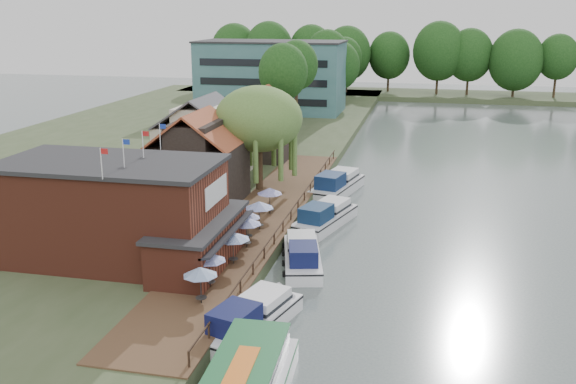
# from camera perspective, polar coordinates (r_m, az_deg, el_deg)

# --- Properties ---
(ground) EXTENTS (260.00, 260.00, 0.00)m
(ground) POSITION_cam_1_polar(r_m,az_deg,el_deg) (45.20, 4.15, -8.21)
(ground) COLOR #4B5655
(ground) RESTS_ON ground
(land_bank) EXTENTS (50.00, 140.00, 1.00)m
(land_bank) POSITION_cam_1_polar(r_m,az_deg,el_deg) (85.78, -12.42, 3.46)
(land_bank) COLOR #384728
(land_bank) RESTS_ON ground
(quay_deck) EXTENTS (6.00, 50.00, 0.10)m
(quay_deck) POSITION_cam_1_polar(r_m,az_deg,el_deg) (55.49, -2.47, -2.37)
(quay_deck) COLOR #47301E
(quay_deck) RESTS_ON land_bank
(quay_rail) EXTENTS (0.20, 49.00, 1.00)m
(quay_rail) POSITION_cam_1_polar(r_m,az_deg,el_deg) (55.20, 0.37, -1.96)
(quay_rail) COLOR black
(quay_rail) RESTS_ON land_bank
(pub) EXTENTS (20.00, 11.00, 7.30)m
(pub) POSITION_cam_1_polar(r_m,az_deg,el_deg) (46.59, -13.21, -1.74)
(pub) COLOR maroon
(pub) RESTS_ON land_bank
(hotel_block) EXTENTS (25.40, 12.40, 12.30)m
(hotel_block) POSITION_cam_1_polar(r_m,az_deg,el_deg) (114.85, -1.51, 10.26)
(hotel_block) COLOR #38666B
(hotel_block) RESTS_ON land_bank
(cottage_a) EXTENTS (8.60, 7.60, 8.50)m
(cottage_a) POSITION_cam_1_polar(r_m,az_deg,el_deg) (60.13, -7.99, 3.08)
(cottage_a) COLOR black
(cottage_a) RESTS_ON land_bank
(cottage_b) EXTENTS (9.60, 8.60, 8.50)m
(cottage_b) POSITION_cam_1_polar(r_m,az_deg,el_deg) (70.33, -7.46, 4.97)
(cottage_b) COLOR beige
(cottage_b) RESTS_ON land_bank
(cottage_c) EXTENTS (7.60, 7.60, 8.50)m
(cottage_c) POSITION_cam_1_polar(r_m,az_deg,el_deg) (77.59, -2.40, 6.11)
(cottage_c) COLOR black
(cottage_c) RESTS_ON land_bank
(willow) EXTENTS (8.60, 8.60, 10.43)m
(willow) POSITION_cam_1_polar(r_m,az_deg,el_deg) (63.23, -2.61, 4.74)
(willow) COLOR #476B2D
(willow) RESTS_ON land_bank
(umbrella_0) EXTENTS (2.16, 2.16, 2.38)m
(umbrella_0) POSITION_cam_1_polar(r_m,az_deg,el_deg) (39.76, -7.76, -8.21)
(umbrella_0) COLOR navy
(umbrella_0) RESTS_ON quay_deck
(umbrella_1) EXTENTS (2.20, 2.20, 2.38)m
(umbrella_1) POSITION_cam_1_polar(r_m,az_deg,el_deg) (41.90, -6.98, -6.88)
(umbrella_1) COLOR navy
(umbrella_1) RESTS_ON quay_deck
(umbrella_2) EXTENTS (2.45, 2.45, 2.38)m
(umbrella_2) POSITION_cam_1_polar(r_m,az_deg,el_deg) (45.44, -4.90, -4.97)
(umbrella_2) COLOR navy
(umbrella_2) RESTS_ON quay_deck
(umbrella_3) EXTENTS (2.28, 2.28, 2.38)m
(umbrella_3) POSITION_cam_1_polar(r_m,az_deg,el_deg) (48.46, -3.70, -3.59)
(umbrella_3) COLOR navy
(umbrella_3) RESTS_ON quay_deck
(umbrella_4) EXTENTS (1.97, 1.97, 2.38)m
(umbrella_4) POSITION_cam_1_polar(r_m,az_deg,el_deg) (49.92, -3.58, -3.00)
(umbrella_4) COLOR navy
(umbrella_4) RESTS_ON quay_deck
(umbrella_5) EXTENTS (2.39, 2.39, 2.38)m
(umbrella_5) POSITION_cam_1_polar(r_m,az_deg,el_deg) (52.32, -2.57, -2.08)
(umbrella_5) COLOR navy
(umbrella_5) RESTS_ON quay_deck
(umbrella_6) EXTENTS (2.24, 2.24, 2.38)m
(umbrella_6) POSITION_cam_1_polar(r_m,az_deg,el_deg) (56.24, -1.63, -0.78)
(umbrella_6) COLOR navy
(umbrella_6) RESTS_ON quay_deck
(cruiser_0) EXTENTS (5.57, 10.03, 2.30)m
(cruiser_0) POSITION_cam_1_polar(r_m,az_deg,el_deg) (38.49, -3.29, -10.80)
(cruiser_0) COLOR white
(cruiser_0) RESTS_ON ground
(cruiser_1) EXTENTS (5.08, 9.72, 2.23)m
(cruiser_1) POSITION_cam_1_polar(r_m,az_deg,el_deg) (47.85, 1.29, -5.32)
(cruiser_1) COLOR silver
(cruiser_1) RESTS_ON ground
(cruiser_2) EXTENTS (5.67, 10.16, 2.34)m
(cruiser_2) POSITION_cam_1_polar(r_m,az_deg,el_deg) (56.52, 3.32, -1.91)
(cruiser_2) COLOR silver
(cruiser_2) RESTS_ON ground
(cruiser_3) EXTENTS (5.52, 10.81, 2.52)m
(cruiser_3) POSITION_cam_1_polar(r_m,az_deg,el_deg) (66.64, 4.40, 0.92)
(cruiser_3) COLOR silver
(cruiser_3) RESTS_ON ground
(swan) EXTENTS (0.44, 0.44, 0.44)m
(swan) POSITION_cam_1_polar(r_m,az_deg,el_deg) (34.25, -7.25, -16.36)
(swan) COLOR white
(swan) RESTS_ON ground
(bank_tree_0) EXTENTS (6.45, 6.45, 13.35)m
(bank_tree_0) POSITION_cam_1_polar(r_m,az_deg,el_deg) (85.25, -0.43, 8.65)
(bank_tree_0) COLOR #143811
(bank_tree_0) RESTS_ON land_bank
(bank_tree_1) EXTENTS (6.22, 6.22, 13.37)m
(bank_tree_1) POSITION_cam_1_polar(r_m,az_deg,el_deg) (93.57, 0.74, 9.31)
(bank_tree_1) COLOR #143811
(bank_tree_1) RESTS_ON land_bank
(bank_tree_2) EXTENTS (6.14, 6.14, 11.68)m
(bank_tree_2) POSITION_cam_1_polar(r_m,az_deg,el_deg) (100.77, -0.81, 9.30)
(bank_tree_2) COLOR #143811
(bank_tree_2) RESTS_ON land_bank
(bank_tree_3) EXTENTS (7.71, 7.71, 11.93)m
(bank_tree_3) POSITION_cam_1_polar(r_m,az_deg,el_deg) (121.18, 4.55, 10.42)
(bank_tree_3) COLOR #143811
(bank_tree_3) RESTS_ON land_bank
(bank_tree_4) EXTENTS (8.97, 8.97, 13.78)m
(bank_tree_4) POSITION_cam_1_polar(r_m,az_deg,el_deg) (130.63, 3.48, 11.24)
(bank_tree_4) COLOR #143811
(bank_tree_4) RESTS_ON land_bank
(bank_tree_5) EXTENTS (7.42, 7.42, 12.12)m
(bank_tree_5) POSITION_cam_1_polar(r_m,az_deg,el_deg) (135.99, 4.99, 11.05)
(bank_tree_5) COLOR #143811
(bank_tree_5) RESTS_ON land_bank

